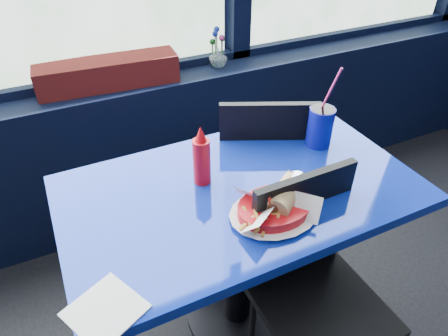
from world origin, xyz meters
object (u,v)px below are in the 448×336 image
ketchup_bottle (202,158)px  chair_near_front (313,279)px  near_table (240,225)px  soda_cup (320,126)px  food_basket (276,206)px  planter_box (108,73)px  chair_near_back (243,172)px  flower_vase (218,55)px

ketchup_bottle → chair_near_front: bearing=-55.7°
near_table → soda_cup: size_ratio=3.66×
food_basket → soda_cup: (0.36, 0.27, 0.05)m
planter_box → food_basket: (0.27, -1.04, -0.08)m
near_table → planter_box: (-0.24, 0.87, 0.30)m
near_table → ketchup_bottle: size_ratio=5.46×
chair_near_front → chair_near_back: (0.05, 0.60, 0.02)m
planter_box → ketchup_bottle: 0.80m
planter_box → flower_vase: (0.55, -0.01, -0.00)m
planter_box → ketchup_bottle: (0.13, -0.79, -0.02)m
chair_near_back → ketchup_bottle: 0.50m
chair_near_front → flower_vase: 1.21m
near_table → chair_near_back: 0.38m
flower_vase → food_basket: 1.07m
soda_cup → flower_vase: bearing=95.7°
near_table → food_basket: bearing=-78.3°
near_table → food_basket: (0.03, -0.17, 0.22)m
near_table → soda_cup: soda_cup is taller
near_table → chair_near_back: (0.19, 0.33, -0.05)m
chair_near_back → planter_box: bearing=-27.4°
flower_vase → ketchup_bottle: bearing=-118.5°
food_basket → soda_cup: 0.45m
chair_near_front → chair_near_back: 0.61m
chair_near_back → flower_vase: bearing=-78.7°
food_basket → near_table: bearing=89.4°
ketchup_bottle → food_basket: bearing=-60.8°
food_basket → chair_near_front: bearing=-58.4°
planter_box → ketchup_bottle: size_ratio=2.90×
near_table → ketchup_bottle: (-0.11, 0.08, 0.28)m
chair_near_back → ketchup_bottle: size_ratio=4.12×
flower_vase → ketchup_bottle: (-0.42, -0.78, -0.01)m
food_basket → soda_cup: bearing=24.6°
soda_cup → ketchup_bottle: bearing=-177.7°
food_basket → chair_near_back: bearing=60.1°
chair_near_front → soda_cup: soda_cup is taller
planter_box → food_basket: size_ratio=2.20×
near_table → chair_near_back: size_ratio=1.32×
soda_cup → near_table: bearing=-165.3°
chair_near_front → soda_cup: 0.57m
near_table → flower_vase: 0.97m
planter_box → soda_cup: 1.00m
flower_vase → soda_cup: (0.08, -0.76, -0.03)m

